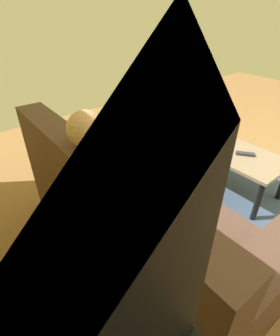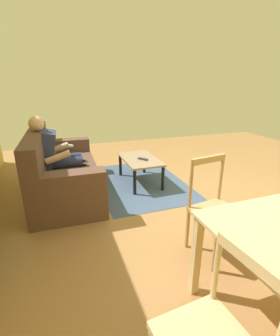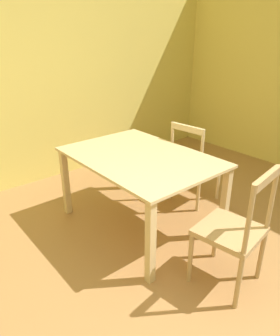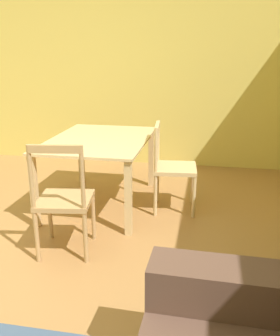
{
  "view_description": "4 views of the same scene",
  "coord_description": "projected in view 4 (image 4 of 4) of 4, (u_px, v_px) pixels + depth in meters",
  "views": [
    {
      "loc": [
        0.19,
        2.67,
        1.64
      ],
      "look_at": [
        1.3,
        1.76,
        0.72
      ],
      "focal_mm": 27.51,
      "sensor_mm": 36.0,
      "label": 1
    },
    {
      "loc": [
        -2.24,
        1.81,
        1.6
      ],
      "look_at": [
        1.29,
        0.58,
        0.26
      ],
      "focal_mm": 25.55,
      "sensor_mm": 36.0,
      "label": 2
    },
    {
      "loc": [
        0.39,
        -1.21,
        1.74
      ],
      "look_at": [
        -1.62,
        0.47,
        0.6
      ],
      "focal_mm": 33.23,
      "sensor_mm": 36.0,
      "label": 3
    },
    {
      "loc": [
        1.95,
        1.56,
        1.58
      ],
      "look_at": [
        -0.16,
        1.17,
        0.9
      ],
      "focal_mm": 39.32,
      "sensor_mm": 36.0,
      "label": 4
    }
  ],
  "objects": [
    {
      "name": "dining_chair_facing_couch",
      "position": [
        64.0,
        200.0,
        2.91
      ],
      "size": [
        0.48,
        0.48,
        0.95
      ],
      "color": "tan",
      "rests_on": "ground_plane"
    },
    {
      "name": "dining_table",
      "position": [
        100.0,
        147.0,
        3.82
      ],
      "size": [
        1.39,
        0.99,
        0.72
      ],
      "color": "#D1B27F",
      "rests_on": "ground_plane"
    },
    {
      "name": "dining_chair_near_wall",
      "position": [
        172.0,
        168.0,
        3.74
      ],
      "size": [
        0.45,
        0.45,
        0.9
      ],
      "color": "#D1B27F",
      "rests_on": "ground_plane"
    },
    {
      "name": "wall_side",
      "position": [
        100.0,
        73.0,
        5.26
      ],
      "size": [
        0.12,
        6.03,
        2.57
      ],
      "primitive_type": "cube",
      "color": "#D2BE5D",
      "rests_on": "ground_plane"
    }
  ]
}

